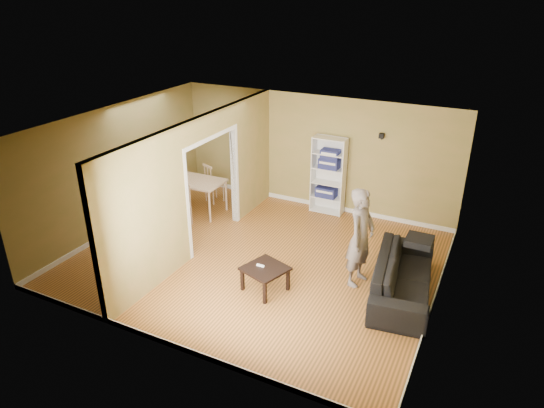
{
  "coord_description": "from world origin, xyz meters",
  "views": [
    {
      "loc": [
        3.78,
        -7.02,
        4.77
      ],
      "look_at": [
        0.2,
        0.2,
        1.1
      ],
      "focal_mm": 32.0,
      "sensor_mm": 36.0,
      "label": 1
    }
  ],
  "objects": [
    {
      "name": "sofa",
      "position": [
        2.7,
        0.09,
        0.44
      ],
      "size": [
        2.41,
        1.28,
        0.88
      ],
      "primitive_type": "imported",
      "rotation": [
        0.0,
        0.0,
        1.7
      ],
      "color": "#282828",
      "rests_on": "ground"
    },
    {
      "name": "dining_table",
      "position": [
        -2.22,
        1.25,
        0.68
      ],
      "size": [
        1.21,
        0.81,
        0.76
      ],
      "rotation": [
        0.0,
        0.0,
        0.01
      ],
      "color": "#C8AD91",
      "rests_on": "ground"
    },
    {
      "name": "game_controller",
      "position": [
        0.5,
        -0.85,
        0.45
      ],
      "size": [
        0.14,
        0.04,
        0.03
      ],
      "primitive_type": "cube",
      "color": "white",
      "rests_on": "coffee_table"
    },
    {
      "name": "chair_far",
      "position": [
        -2.18,
        1.92,
        0.48
      ],
      "size": [
        0.57,
        0.57,
        0.96
      ],
      "primitive_type": null,
      "rotation": [
        0.0,
        0.0,
        2.76
      ],
      "color": "tan",
      "rests_on": "ground"
    },
    {
      "name": "chair_left",
      "position": [
        -3.0,
        1.27,
        0.48
      ],
      "size": [
        0.55,
        0.55,
        0.96
      ],
      "primitive_type": null,
      "rotation": [
        0.0,
        0.0,
        -1.27
      ],
      "color": "tan",
      "rests_on": "ground"
    },
    {
      "name": "chair_near",
      "position": [
        -2.16,
        0.58,
        0.46
      ],
      "size": [
        0.56,
        0.56,
        0.92
      ],
      "primitive_type": null,
      "rotation": [
        0.0,
        0.0,
        -0.41
      ],
      "color": "tan",
      "rests_on": "ground"
    },
    {
      "name": "room_shell",
      "position": [
        0.0,
        0.0,
        1.3
      ],
      "size": [
        6.5,
        6.5,
        6.5
      ],
      "color": "#BC7033",
      "rests_on": "ground"
    },
    {
      "name": "coffee_table",
      "position": [
        0.59,
        -0.86,
        0.37
      ],
      "size": [
        0.66,
        0.66,
        0.44
      ],
      "rotation": [
        0.0,
        0.0,
        -0.33
      ],
      "color": "black",
      "rests_on": "ground"
    },
    {
      "name": "partition",
      "position": [
        -1.2,
        0.0,
        1.3
      ],
      "size": [
        0.22,
        5.5,
        2.6
      ],
      "primitive_type": null,
      "color": "olive",
      "rests_on": "ground"
    },
    {
      "name": "paper_box_navy_b",
      "position": [
        0.44,
        2.56,
        1.17
      ],
      "size": [
        0.44,
        0.29,
        0.22
      ],
      "primitive_type": "cube",
      "color": "navy",
      "rests_on": "bookshelf"
    },
    {
      "name": "bookshelf",
      "position": [
        0.43,
        2.6,
        0.88
      ],
      "size": [
        0.74,
        0.32,
        1.76
      ],
      "color": "white",
      "rests_on": "ground"
    },
    {
      "name": "paper_box_navy_a",
      "position": [
        0.41,
        2.56,
        0.49
      ],
      "size": [
        0.45,
        0.29,
        0.23
      ],
      "primitive_type": "cube",
      "color": "navy",
      "rests_on": "bookshelf"
    },
    {
      "name": "wall_speaker",
      "position": [
        1.5,
        2.69,
        1.9
      ],
      "size": [
        0.1,
        0.1,
        0.1
      ],
      "primitive_type": "cube",
      "color": "black",
      "rests_on": "room_shell"
    },
    {
      "name": "person",
      "position": [
        1.92,
        0.08,
        1.03
      ],
      "size": [
        0.83,
        0.69,
        2.06
      ],
      "primitive_type": "imported",
      "rotation": [
        0.0,
        0.0,
        1.42
      ],
      "color": "slate",
      "rests_on": "ground"
    },
    {
      "name": "paper_box_navy_c",
      "position": [
        0.46,
        2.56,
        1.37
      ],
      "size": [
        0.4,
        0.26,
        0.2
      ],
      "primitive_type": "cube",
      "color": "navy",
      "rests_on": "bookshelf"
    }
  ]
}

